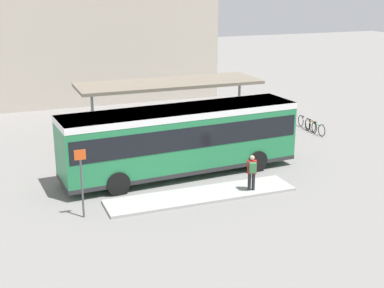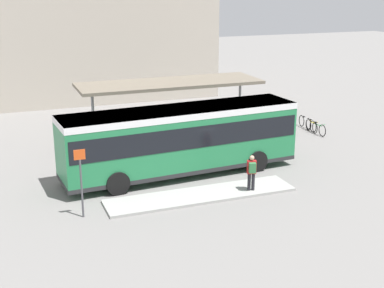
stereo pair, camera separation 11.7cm
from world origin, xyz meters
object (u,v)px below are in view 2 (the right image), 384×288
city_bus (181,137)px  bicycle_yellow (312,125)px  bicycle_green (318,128)px  pedestrian_waiting (252,171)px  bicycle_white (305,123)px  potted_planter_near_shelter (109,150)px  potted_planter_far_side (230,131)px  platform_sign (81,180)px

city_bus → bicycle_yellow: city_bus is taller
bicycle_green → bicycle_yellow: bearing=176.1°
city_bus → pedestrian_waiting: (2.07, -3.36, -0.86)m
bicycle_white → potted_planter_near_shelter: bearing=-75.3°
pedestrian_waiting → potted_planter_near_shelter: bearing=52.7°
bicycle_green → potted_planter_far_side: (-5.72, 0.27, 0.35)m
bicycle_white → potted_planter_far_side: (-5.74, -1.18, 0.34)m
bicycle_green → bicycle_yellow: 0.73m
bicycle_yellow → potted_planter_near_shelter: 13.04m
potted_planter_near_shelter → platform_sign: (-2.49, -6.58, 0.99)m
bicycle_green → platform_sign: 16.95m
pedestrian_waiting → bicycle_white: pedestrian_waiting is taller
bicycle_yellow → platform_sign: bearing=-54.5°
pedestrian_waiting → potted_planter_near_shelter: (-4.87, 6.70, -0.47)m
bicycle_green → potted_planter_near_shelter: bearing=-88.6°
city_bus → potted_planter_near_shelter: 4.56m
bicycle_yellow → potted_planter_far_side: bearing=-76.3°
bicycle_green → potted_planter_far_side: potted_planter_far_side is taller
bicycle_yellow → platform_sign: platform_sign is taller
city_bus → bicycle_white: (10.17, 5.12, -1.52)m
pedestrian_waiting → platform_sign: platform_sign is taller
bicycle_yellow → potted_planter_near_shelter: potted_planter_near_shelter is taller
bicycle_white → potted_planter_far_side: size_ratio=1.25×
potted_planter_far_side → bicycle_green: bearing=-2.7°
potted_planter_near_shelter → pedestrian_waiting: bearing=-54.0°
pedestrian_waiting → bicycle_white: (8.10, 8.48, -0.67)m
pedestrian_waiting → potted_planter_near_shelter: 8.29m
bicycle_yellow → bicycle_white: size_ratio=0.97×
city_bus → potted_planter_far_side: bearing=37.6°
city_bus → pedestrian_waiting: bearing=-62.4°
city_bus → bicycle_yellow: bearing=19.2°
pedestrian_waiting → platform_sign: size_ratio=0.57×
bicycle_yellow → bicycle_white: 0.73m
city_bus → platform_sign: 6.21m
bicycle_green → platform_sign: bearing=-66.0°
bicycle_green → bicycle_yellow: size_ratio=1.03×
bicycle_green → platform_sign: platform_sign is taller
bicycle_white → platform_sign: (-15.46, -8.36, 1.18)m
potted_planter_far_side → platform_sign: (-9.72, -7.18, 0.84)m
bicycle_green → bicycle_white: bearing=178.9°
bicycle_green → bicycle_yellow: bicycle_green is taller
potted_planter_far_side → potted_planter_near_shelter: bearing=-175.3°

